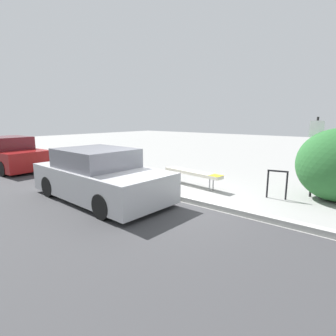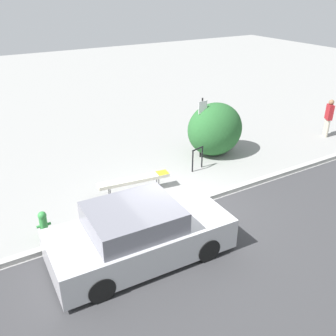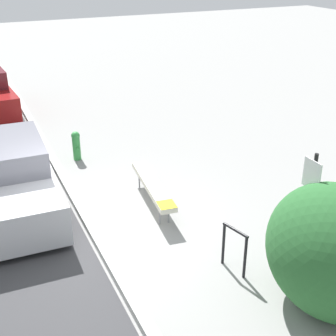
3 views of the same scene
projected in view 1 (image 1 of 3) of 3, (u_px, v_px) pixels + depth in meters
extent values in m
plane|color=gray|center=(179.00, 199.00, 7.40)|extent=(60.00, 60.00, 0.00)
cube|color=#A8A8A3|center=(179.00, 197.00, 7.39)|extent=(60.00, 0.20, 0.13)
cylinder|color=gray|center=(174.00, 177.00, 9.35)|extent=(0.04, 0.04, 0.41)
cylinder|color=gray|center=(210.00, 185.00, 8.21)|extent=(0.04, 0.04, 0.41)
cylinder|color=gray|center=(177.00, 176.00, 9.47)|extent=(0.04, 0.04, 0.41)
cylinder|color=gray|center=(213.00, 184.00, 8.34)|extent=(0.04, 0.04, 0.41)
cube|color=beige|center=(192.00, 173.00, 8.79)|extent=(2.31, 0.60, 0.11)
cube|color=yellow|center=(216.00, 175.00, 8.10)|extent=(0.40, 0.37, 0.01)
cylinder|color=black|center=(268.00, 184.00, 7.53)|extent=(0.05, 0.05, 0.80)
cylinder|color=black|center=(287.00, 186.00, 7.32)|extent=(0.05, 0.05, 0.80)
cylinder|color=black|center=(278.00, 171.00, 7.35)|extent=(0.55, 0.18, 0.05)
cylinder|color=black|center=(314.00, 158.00, 7.46)|extent=(0.06, 0.06, 2.30)
cube|color=white|center=(317.00, 129.00, 7.28)|extent=(0.36, 0.02, 0.46)
cylinder|color=#338C3F|center=(115.00, 170.00, 10.04)|extent=(0.20, 0.20, 0.60)
sphere|color=#338C3F|center=(114.00, 161.00, 9.98)|extent=(0.22, 0.22, 0.22)
cylinder|color=#338C3F|center=(112.00, 168.00, 10.12)|extent=(0.08, 0.07, 0.07)
cylinder|color=#338C3F|center=(117.00, 169.00, 9.95)|extent=(0.08, 0.07, 0.07)
cylinder|color=black|center=(156.00, 191.00, 7.21)|extent=(0.61, 0.20, 0.60)
cylinder|color=black|center=(102.00, 206.00, 5.92)|extent=(0.61, 0.20, 0.60)
cylinder|color=black|center=(100.00, 177.00, 8.93)|extent=(0.61, 0.20, 0.60)
cylinder|color=black|center=(49.00, 187.00, 7.63)|extent=(0.61, 0.20, 0.60)
cube|color=#B7B7BC|center=(101.00, 181.00, 7.38)|extent=(4.33, 2.03, 0.78)
cube|color=slate|center=(96.00, 158.00, 7.37)|extent=(2.10, 1.77, 0.54)
cylinder|color=black|center=(42.00, 163.00, 11.63)|extent=(0.61, 0.22, 0.60)
cylinder|color=black|center=(3.00, 169.00, 10.34)|extent=(0.61, 0.22, 0.60)
cylinder|color=black|center=(17.00, 158.00, 12.98)|extent=(0.61, 0.22, 0.60)
cube|color=maroon|center=(10.00, 158.00, 11.62)|extent=(3.93, 2.00, 0.80)
cube|color=#59171F|center=(7.00, 143.00, 11.58)|extent=(1.94, 1.69, 0.56)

